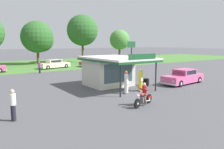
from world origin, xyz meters
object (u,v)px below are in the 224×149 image
gas_pump_nearside (126,83)px  gas_pump_offside (141,81)px  featured_classic_sedan (183,77)px  bystander_admiring_sedan (13,104)px  motorcycle_with_rider (144,96)px  parked_car_back_row_centre_left (55,64)px  parked_car_back_row_centre_right (120,61)px  spare_tire_stack (146,82)px  bystander_chatting_near_pumps (40,67)px  roadside_pole_sign (131,53)px  parked_car_back_row_right (93,62)px

gas_pump_nearside → gas_pump_offside: gas_pump_offside is taller
featured_classic_sedan → bystander_admiring_sedan: (-17.04, -2.08, 0.25)m
motorcycle_with_rider → parked_car_back_row_centre_left: bearing=83.3°
featured_classic_sedan → parked_car_back_row_centre_right: (7.34, 21.13, -0.02)m
featured_classic_sedan → parked_car_back_row_centre_left: size_ratio=0.99×
gas_pump_offside → spare_tire_stack: size_ratio=2.90×
gas_pump_offside → bystander_admiring_sedan: gas_pump_offside is taller
bystander_chatting_near_pumps → featured_classic_sedan: bearing=-59.0°
bystander_chatting_near_pumps → roadside_pole_sign: bearing=-56.4°
gas_pump_nearside → parked_car_back_row_right: (8.84, 21.13, -0.21)m
roadside_pole_sign → parked_car_back_row_centre_left: bearing=102.3°
gas_pump_nearside → roadside_pole_sign: size_ratio=0.44×
gas_pump_offside → bystander_chatting_near_pumps: 17.45m
bystander_admiring_sedan → spare_tire_stack: size_ratio=2.46×
parked_car_back_row_right → spare_tire_stack: bearing=-104.6°
parked_car_back_row_centre_left → bystander_admiring_sedan: bearing=-114.8°
featured_classic_sedan → spare_tire_stack: (-4.08, 1.29, -0.33)m
gas_pump_offside → motorcycle_with_rider: 4.55m
featured_classic_sedan → bystander_chatting_near_pumps: bearing=121.0°
gas_pump_nearside → featured_classic_sedan: gas_pump_nearside is taller
parked_car_back_row_right → bystander_admiring_sedan: 29.18m
gas_pump_offside → featured_classic_sedan: gas_pump_offside is taller
parked_car_back_row_centre_right → parked_car_back_row_right: parked_car_back_row_right is taller
gas_pump_offside → motorcycle_with_rider: bearing=-128.9°
parked_car_back_row_centre_right → bystander_admiring_sedan: (-24.38, -23.21, 0.27)m
motorcycle_with_rider → spare_tire_stack: bearing=45.7°
featured_classic_sedan → roadside_pole_sign: roadside_pole_sign is taller
motorcycle_with_rider → spare_tire_stack: motorcycle_with_rider is taller
parked_car_back_row_centre_left → bystander_admiring_sedan: 26.11m
parked_car_back_row_right → gas_pump_offside: bearing=-108.9°
parked_car_back_row_centre_left → parked_car_back_row_centre_right: 13.44m
gas_pump_offside → roadside_pole_sign: roadside_pole_sign is taller
parked_car_back_row_centre_right → motorcycle_with_rider: bearing=-123.3°
gas_pump_nearside → featured_classic_sedan: 7.82m
motorcycle_with_rider → parked_car_back_row_centre_right: 29.86m
gas_pump_offside → parked_car_back_row_centre_left: bearing=89.7°
gas_pump_nearside → parked_car_back_row_centre_right: gas_pump_nearside is taller
spare_tire_stack → gas_pump_offside: bearing=-143.4°
gas_pump_offside → parked_car_back_row_centre_right: bearing=57.7°
gas_pump_nearside → bystander_chatting_near_pumps: 17.17m
bystander_admiring_sedan → bystander_chatting_near_pumps: bearing=69.6°
motorcycle_with_rider → featured_classic_sedan: size_ratio=0.40×
bystander_chatting_near_pumps → spare_tire_stack: (5.97, -15.44, -0.49)m
featured_classic_sedan → parked_car_back_row_centre_right: bearing=70.8°
spare_tire_stack → bystander_chatting_near_pumps: bearing=111.1°
parked_car_back_row_centre_left → roadside_pole_sign: roadside_pole_sign is taller
bystander_admiring_sedan → roadside_pole_sign: bearing=27.6°
parked_car_back_row_centre_left → motorcycle_with_rider: bearing=-96.7°
featured_classic_sedan → parked_car_back_row_centre_left: bearing=105.7°
parked_car_back_row_centre_right → parked_car_back_row_right: size_ratio=1.03×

